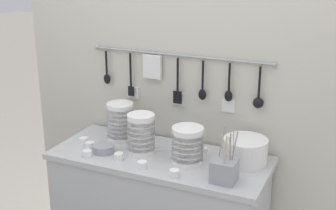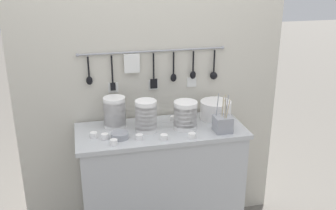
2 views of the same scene
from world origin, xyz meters
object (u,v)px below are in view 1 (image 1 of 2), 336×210
object	(u,v)px
plate_stack	(245,151)
cup_front_right	(174,173)
steel_mixing_bowl	(104,149)
cup_by_caddy	(90,145)
cup_centre	(203,151)
cup_edge_near	(190,148)
bowl_stack_back_corner	(141,134)
cutlery_caddy	(225,170)
cup_beside_plates	(84,141)
cup_back_right	(87,154)
bowl_stack_tall_left	(120,121)
cup_edge_far	(119,156)
bowl_stack_short_front	(188,146)
cup_front_left	(142,165)

from	to	relation	value
plate_stack	cup_front_right	size ratio (longest dim) A/B	4.73
steel_mixing_bowl	cup_by_caddy	distance (m)	0.10
cup_centre	cup_edge_near	world-z (taller)	same
cup_centre	cup_by_caddy	bearing A→B (deg)	-162.69
bowl_stack_back_corner	cutlery_caddy	xyz separation A→B (m)	(0.50, -0.12, -0.05)
cup_beside_plates	cup_back_right	size ratio (longest dim) A/B	1.00
cup_front_right	cup_centre	bearing A→B (deg)	83.63
cutlery_caddy	cup_edge_near	size ratio (longest dim) A/B	5.43
bowl_stack_tall_left	cup_edge_near	bearing A→B (deg)	1.18
cup_edge_far	cup_edge_near	bearing A→B (deg)	41.03
bowl_stack_tall_left	bowl_stack_back_corner	world-z (taller)	bowl_stack_back_corner
cup_edge_far	cup_centre	size ratio (longest dim) A/B	1.00
cutlery_caddy	cup_edge_far	world-z (taller)	cutlery_caddy
cup_edge_far	cup_by_caddy	xyz separation A→B (m)	(-0.21, 0.06, 0.00)
steel_mixing_bowl	cup_beside_plates	world-z (taller)	steel_mixing_bowl
steel_mixing_bowl	plate_stack	bearing A→B (deg)	14.57
cup_edge_far	cup_back_right	xyz separation A→B (m)	(-0.17, -0.04, 0.00)
bowl_stack_back_corner	bowl_stack_short_front	distance (m)	0.27
cup_front_right	cup_edge_near	size ratio (longest dim) A/B	1.00
cup_by_caddy	cup_centre	world-z (taller)	same
bowl_stack_tall_left	plate_stack	size ratio (longest dim) A/B	0.96
bowl_stack_tall_left	bowl_stack_back_corner	size ratio (longest dim) A/B	0.98
bowl_stack_tall_left	plate_stack	world-z (taller)	bowl_stack_tall_left
cup_beside_plates	cup_centre	size ratio (longest dim) A/B	1.00
bowl_stack_short_front	cup_front_left	size ratio (longest dim) A/B	4.07
cup_edge_far	cup_front_left	world-z (taller)	same
cup_centre	cup_edge_near	size ratio (longest dim) A/B	1.00
cup_centre	cup_front_left	world-z (taller)	same
cup_front_right	plate_stack	bearing A→B (deg)	47.88
cup_back_right	cup_by_caddy	distance (m)	0.11
cup_front_left	cup_edge_near	size ratio (longest dim) A/B	1.00
cutlery_caddy	cup_edge_far	size ratio (longest dim) A/B	5.43
cutlery_caddy	cup_front_right	bearing A→B (deg)	-166.09
cup_back_right	cup_front_right	world-z (taller)	same
bowl_stack_tall_left	cup_front_right	distance (m)	0.56
bowl_stack_short_front	cup_by_caddy	size ratio (longest dim) A/B	4.07
cutlery_caddy	cup_centre	bearing A→B (deg)	129.13
plate_stack	cup_centre	size ratio (longest dim) A/B	4.73
bowl_stack_tall_left	cup_front_left	xyz separation A→B (m)	(0.28, -0.28, -0.09)
plate_stack	cup_back_right	world-z (taller)	plate_stack
cutlery_caddy	cup_front_left	size ratio (longest dim) A/B	5.43
cup_front_left	cup_centre	bearing A→B (deg)	52.48
cup_edge_near	plate_stack	bearing A→B (deg)	-3.25
cup_centre	plate_stack	bearing A→B (deg)	-1.87
bowl_stack_tall_left	cup_centre	xyz separation A→B (m)	(0.50, -0.00, -0.09)
steel_mixing_bowl	cutlery_caddy	world-z (taller)	cutlery_caddy
cutlery_caddy	cup_centre	distance (m)	0.31
cutlery_caddy	cup_centre	world-z (taller)	cutlery_caddy
bowl_stack_short_front	cup_edge_far	xyz separation A→B (m)	(-0.34, -0.11, -0.08)
cup_back_right	cup_front_right	xyz separation A→B (m)	(0.50, -0.02, 0.00)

